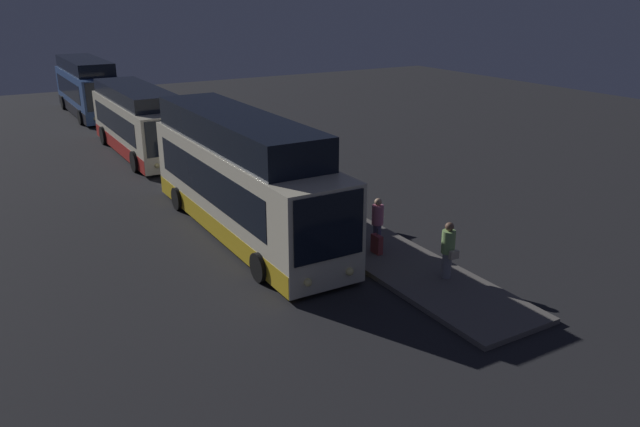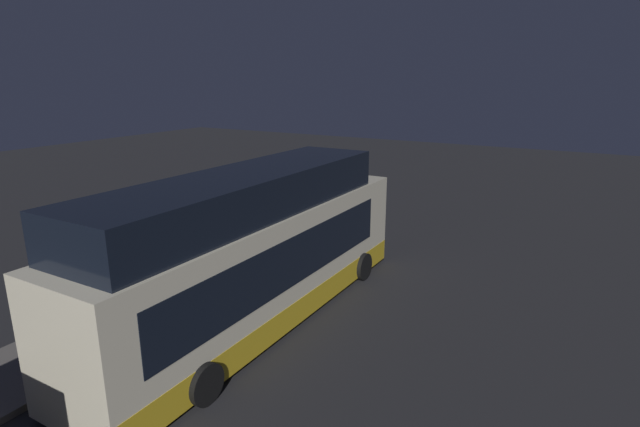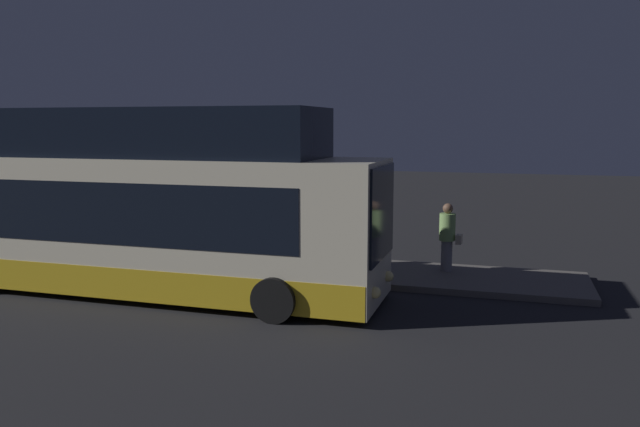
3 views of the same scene
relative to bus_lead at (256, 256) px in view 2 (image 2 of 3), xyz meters
name	(u,v)px [view 2 (image 2 of 3)]	position (x,y,z in m)	size (l,w,h in m)	color
ground	(266,311)	(0.53, 0.13, -1.90)	(80.00, 80.00, 0.00)	#232326
platform	(191,288)	(0.53, 3.08, -1.82)	(20.00, 2.71, 0.16)	#605B56
bus_lead	(256,256)	(0.00, 0.00, 0.00)	(11.95, 2.85, 4.28)	beige
passenger_boarding	(252,231)	(3.91, 3.20, -0.84)	(0.46, 0.46, 1.68)	#4C476B
passenger_waiting	(291,210)	(7.06, 3.53, -0.80)	(0.61, 0.44, 1.77)	gray
suitcase	(270,244)	(4.46, 2.80, -1.43)	(0.45, 0.19, 0.87)	maroon
sign_post	(171,248)	(-0.49, 2.73, -0.09)	(0.10, 0.76, 2.60)	#4C4C51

